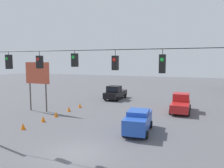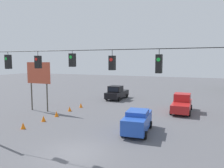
{
  "view_description": "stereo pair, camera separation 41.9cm",
  "coord_description": "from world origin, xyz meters",
  "px_view_note": "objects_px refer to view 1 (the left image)",
  "views": [
    {
      "loc": [
        -7.03,
        11.85,
        6.0
      ],
      "look_at": [
        0.72,
        -8.18,
        3.68
      ],
      "focal_mm": 35.0,
      "sensor_mm": 36.0,
      "label": 1
    },
    {
      "loc": [
        -7.42,
        11.7,
        6.0
      ],
      "look_at": [
        0.72,
        -8.18,
        3.68
      ],
      "focal_mm": 35.0,
      "sensor_mm": 36.0,
      "label": 2
    }
  ],
  "objects_px": {
    "sedan_blue_crossing_near": "(138,121)",
    "pickup_truck_black_withflow_far": "(115,93)",
    "traffic_cone_third": "(56,114)",
    "traffic_cone_second": "(43,119)",
    "roadside_billboard": "(37,77)",
    "traffic_cone_nearest": "(23,126)",
    "traffic_cone_fourth": "(69,109)",
    "traffic_cone_fifth": "(80,105)",
    "overhead_signal_span": "(75,81)",
    "pickup_truck_red_oncoming_far": "(181,104)"
  },
  "relations": [
    {
      "from": "pickup_truck_red_oncoming_far",
      "to": "traffic_cone_fifth",
      "type": "relative_size",
      "value": 8.92
    },
    {
      "from": "pickup_truck_red_oncoming_far",
      "to": "sedan_blue_crossing_near",
      "type": "bearing_deg",
      "value": 72.44
    },
    {
      "from": "sedan_blue_crossing_near",
      "to": "roadside_billboard",
      "type": "bearing_deg",
      "value": -13.99
    },
    {
      "from": "traffic_cone_third",
      "to": "traffic_cone_fifth",
      "type": "bearing_deg",
      "value": -91.09
    },
    {
      "from": "pickup_truck_red_oncoming_far",
      "to": "traffic_cone_fourth",
      "type": "distance_m",
      "value": 13.18
    },
    {
      "from": "overhead_signal_span",
      "to": "pickup_truck_black_withflow_far",
      "type": "height_order",
      "value": "overhead_signal_span"
    },
    {
      "from": "overhead_signal_span",
      "to": "sedan_blue_crossing_near",
      "type": "distance_m",
      "value": 7.29
    },
    {
      "from": "pickup_truck_red_oncoming_far",
      "to": "traffic_cone_second",
      "type": "distance_m",
      "value": 15.42
    },
    {
      "from": "traffic_cone_nearest",
      "to": "traffic_cone_fifth",
      "type": "relative_size",
      "value": 1.0
    },
    {
      "from": "traffic_cone_fourth",
      "to": "roadside_billboard",
      "type": "distance_m",
      "value": 5.31
    },
    {
      "from": "traffic_cone_nearest",
      "to": "pickup_truck_black_withflow_far",
      "type": "bearing_deg",
      "value": -97.7
    },
    {
      "from": "overhead_signal_span",
      "to": "pickup_truck_black_withflow_far",
      "type": "xyz_separation_m",
      "value": [
        4.6,
        -19.67,
        -3.78
      ]
    },
    {
      "from": "overhead_signal_span",
      "to": "traffic_cone_nearest",
      "type": "relative_size",
      "value": 31.69
    },
    {
      "from": "traffic_cone_third",
      "to": "roadside_billboard",
      "type": "relative_size",
      "value": 0.1
    },
    {
      "from": "sedan_blue_crossing_near",
      "to": "pickup_truck_black_withflow_far",
      "type": "bearing_deg",
      "value": -62.64
    },
    {
      "from": "traffic_cone_second",
      "to": "roadside_billboard",
      "type": "xyz_separation_m",
      "value": [
        3.56,
        -3.62,
        3.83
      ]
    },
    {
      "from": "overhead_signal_span",
      "to": "pickup_truck_red_oncoming_far",
      "type": "relative_size",
      "value": 3.55
    },
    {
      "from": "sedan_blue_crossing_near",
      "to": "traffic_cone_third",
      "type": "relative_size",
      "value": 7.89
    },
    {
      "from": "traffic_cone_second",
      "to": "traffic_cone_fourth",
      "type": "xyz_separation_m",
      "value": [
        0.04,
        -4.7,
        0.0
      ]
    },
    {
      "from": "traffic_cone_fifth",
      "to": "sedan_blue_crossing_near",
      "type": "bearing_deg",
      "value": 144.61
    },
    {
      "from": "overhead_signal_span",
      "to": "traffic_cone_fifth",
      "type": "bearing_deg",
      "value": -61.46
    },
    {
      "from": "overhead_signal_span",
      "to": "roadside_billboard",
      "type": "relative_size",
      "value": 3.2
    },
    {
      "from": "pickup_truck_black_withflow_far",
      "to": "traffic_cone_third",
      "type": "distance_m",
      "value": 12.57
    },
    {
      "from": "traffic_cone_third",
      "to": "sedan_blue_crossing_near",
      "type": "bearing_deg",
      "value": 169.97
    },
    {
      "from": "sedan_blue_crossing_near",
      "to": "traffic_cone_second",
      "type": "xyz_separation_m",
      "value": [
        9.46,
        0.38,
        -0.68
      ]
    },
    {
      "from": "sedan_blue_crossing_near",
      "to": "pickup_truck_red_oncoming_far",
      "type": "distance_m",
      "value": 9.36
    },
    {
      "from": "traffic_cone_fifth",
      "to": "traffic_cone_third",
      "type": "bearing_deg",
      "value": 88.91
    },
    {
      "from": "sedan_blue_crossing_near",
      "to": "traffic_cone_nearest",
      "type": "bearing_deg",
      "value": 17.19
    },
    {
      "from": "pickup_truck_red_oncoming_far",
      "to": "traffic_cone_nearest",
      "type": "xyz_separation_m",
      "value": [
        12.38,
        11.88,
        -0.68
      ]
    },
    {
      "from": "traffic_cone_third",
      "to": "traffic_cone_fifth",
      "type": "height_order",
      "value": "same"
    },
    {
      "from": "traffic_cone_fourth",
      "to": "traffic_cone_fifth",
      "type": "height_order",
      "value": "same"
    },
    {
      "from": "pickup_truck_black_withflow_far",
      "to": "traffic_cone_fifth",
      "type": "relative_size",
      "value": 8.74
    },
    {
      "from": "traffic_cone_nearest",
      "to": "traffic_cone_third",
      "type": "relative_size",
      "value": 1.0
    },
    {
      "from": "overhead_signal_span",
      "to": "traffic_cone_third",
      "type": "relative_size",
      "value": 31.69
    },
    {
      "from": "traffic_cone_nearest",
      "to": "traffic_cone_second",
      "type": "bearing_deg",
      "value": -92.09
    },
    {
      "from": "sedan_blue_crossing_near",
      "to": "traffic_cone_second",
      "type": "bearing_deg",
      "value": 2.3
    },
    {
      "from": "pickup_truck_black_withflow_far",
      "to": "traffic_cone_fourth",
      "type": "height_order",
      "value": "pickup_truck_black_withflow_far"
    },
    {
      "from": "traffic_cone_fifth",
      "to": "traffic_cone_second",
      "type": "bearing_deg",
      "value": 88.92
    },
    {
      "from": "pickup_truck_black_withflow_far",
      "to": "sedan_blue_crossing_near",
      "type": "bearing_deg",
      "value": 117.36
    },
    {
      "from": "traffic_cone_nearest",
      "to": "traffic_cone_second",
      "type": "xyz_separation_m",
      "value": [
        -0.09,
        -2.58,
        0.0
      ]
    },
    {
      "from": "traffic_cone_fifth",
      "to": "overhead_signal_span",
      "type": "bearing_deg",
      "value": 118.54
    },
    {
      "from": "pickup_truck_black_withflow_far",
      "to": "traffic_cone_fourth",
      "type": "relative_size",
      "value": 8.74
    },
    {
      "from": "sedan_blue_crossing_near",
      "to": "traffic_cone_second",
      "type": "height_order",
      "value": "sedan_blue_crossing_near"
    },
    {
      "from": "sedan_blue_crossing_near",
      "to": "traffic_cone_fourth",
      "type": "bearing_deg",
      "value": -24.43
    },
    {
      "from": "roadside_billboard",
      "to": "sedan_blue_crossing_near",
      "type": "bearing_deg",
      "value": 166.01
    },
    {
      "from": "traffic_cone_second",
      "to": "traffic_cone_third",
      "type": "distance_m",
      "value": 2.05
    },
    {
      "from": "traffic_cone_third",
      "to": "roadside_billboard",
      "type": "distance_m",
      "value": 5.48
    },
    {
      "from": "traffic_cone_nearest",
      "to": "traffic_cone_third",
      "type": "xyz_separation_m",
      "value": [
        -0.13,
        -4.62,
        0.0
      ]
    },
    {
      "from": "sedan_blue_crossing_near",
      "to": "roadside_billboard",
      "type": "relative_size",
      "value": 0.8
    },
    {
      "from": "traffic_cone_second",
      "to": "roadside_billboard",
      "type": "bearing_deg",
      "value": -45.54
    }
  ]
}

